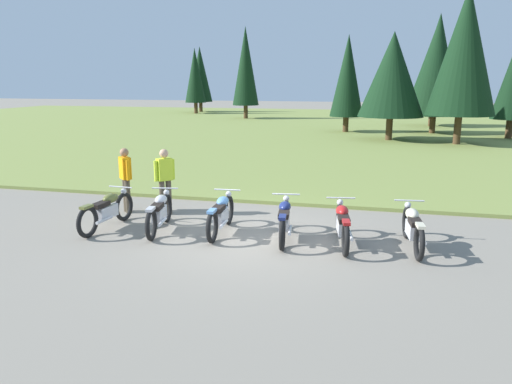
{
  "coord_description": "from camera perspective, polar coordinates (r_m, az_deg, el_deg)",
  "views": [
    {
      "loc": [
        2.58,
        -9.86,
        3.35
      ],
      "look_at": [
        0.0,
        0.6,
        0.9
      ],
      "focal_mm": 34.64,
      "sensor_mm": 36.0,
      "label": 1
    }
  ],
  "objects": [
    {
      "name": "rider_with_back_turned",
      "position": [
        13.06,
        -14.82,
        1.78
      ],
      "size": [
        0.42,
        0.41,
        1.67
      ],
      "color": "#4C4233",
      "rests_on": "ground"
    },
    {
      "name": "motorcycle_navy",
      "position": [
        10.58,
        3.3,
        -3.19
      ],
      "size": [
        0.63,
        2.1,
        0.88
      ],
      "color": "black",
      "rests_on": "ground"
    },
    {
      "name": "rider_checking_bike",
      "position": [
        12.65,
        -10.49,
        1.65
      ],
      "size": [
        0.41,
        0.43,
        1.67
      ],
      "color": "#4C4233",
      "rests_on": "ground"
    },
    {
      "name": "motorcycle_silver",
      "position": [
        11.37,
        -11.07,
        -2.28
      ],
      "size": [
        0.69,
        2.08,
        0.88
      ],
      "color": "black",
      "rests_on": "ground"
    },
    {
      "name": "ground_plane",
      "position": [
        10.73,
        -0.77,
        -5.38
      ],
      "size": [
        140.0,
        140.0,
        0.0
      ],
      "primitive_type": "plane",
      "color": "gray"
    },
    {
      "name": "grass_moorland",
      "position": [
        35.11,
        9.66,
        7.23
      ],
      "size": [
        80.0,
        44.0,
        0.1
      ],
      "primitive_type": "cube",
      "color": "olive",
      "rests_on": "ground"
    },
    {
      "name": "motorcycle_red",
      "position": [
        10.37,
        9.96,
        -3.69
      ],
      "size": [
        0.67,
        2.09,
        0.88
      ],
      "color": "black",
      "rests_on": "ground"
    },
    {
      "name": "motorcycle_cream",
      "position": [
        10.48,
        17.66,
        -3.94
      ],
      "size": [
        0.62,
        2.1,
        0.88
      ],
      "color": "black",
      "rests_on": "ground"
    },
    {
      "name": "motorcycle_olive",
      "position": [
        11.82,
        -16.83,
        -2.01
      ],
      "size": [
        0.62,
        2.1,
        0.88
      ],
      "color": "black",
      "rests_on": "ground"
    },
    {
      "name": "forest_treeline",
      "position": [
        40.02,
        23.42,
        13.07
      ],
      "size": [
        39.03,
        27.99,
        8.39
      ],
      "color": "#47331E",
      "rests_on": "ground"
    },
    {
      "name": "motorcycle_sky_blue",
      "position": [
        11.03,
        -4.06,
        -2.54
      ],
      "size": [
        0.62,
        2.1,
        0.88
      ],
      "color": "black",
      "rests_on": "ground"
    }
  ]
}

